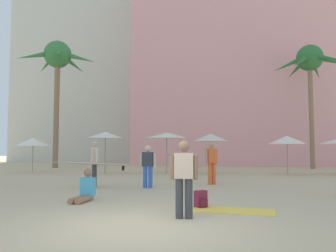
{
  "coord_description": "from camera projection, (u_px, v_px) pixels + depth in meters",
  "views": [
    {
      "loc": [
        1.47,
        -6.3,
        1.45
      ],
      "look_at": [
        0.03,
        4.33,
        2.18
      ],
      "focal_mm": 36.18,
      "sensor_mm": 36.0,
      "label": 1
    }
  ],
  "objects": [
    {
      "name": "ground",
      "position": [
        135.0,
        227.0,
        6.33
      ],
      "size": [
        120.0,
        120.0,
        0.0
      ],
      "primitive_type": "plane",
      "color": "#C6B28C"
    },
    {
      "name": "hotel_pink",
      "position": [
        253.0,
        66.0,
        33.34
      ],
      "size": [
        22.44,
        9.44,
        19.31
      ],
      "primitive_type": "cube",
      "color": "pink",
      "rests_on": "ground"
    },
    {
      "name": "hotel_tower_gray",
      "position": [
        95.0,
        10.0,
        42.46
      ],
      "size": [
        16.63,
        9.45,
        37.81
      ],
      "primitive_type": "cube",
      "color": "beige",
      "rests_on": "ground"
    },
    {
      "name": "palm_tree_far_left",
      "position": [
        58.0,
        62.0,
        26.79
      ],
      "size": [
        5.77,
        5.86,
        10.02
      ],
      "color": "#896B4C",
      "rests_on": "ground"
    },
    {
      "name": "palm_tree_left",
      "position": [
        310.0,
        64.0,
        25.28
      ],
      "size": [
        5.74,
        5.25,
        9.25
      ],
      "color": "#896B4C",
      "rests_on": "ground"
    },
    {
      "name": "cafe_umbrella_0",
      "position": [
        211.0,
        137.0,
        20.06
      ],
      "size": [
        2.1,
        2.1,
        2.37
      ],
      "color": "gray",
      "rests_on": "ground"
    },
    {
      "name": "cafe_umbrella_1",
      "position": [
        167.0,
        135.0,
        20.4
      ],
      "size": [
        2.61,
        2.61,
        2.46
      ],
      "color": "gray",
      "rests_on": "ground"
    },
    {
      "name": "cafe_umbrella_2",
      "position": [
        287.0,
        140.0,
        19.39
      ],
      "size": [
        2.16,
        2.16,
        2.21
      ],
      "color": "gray",
      "rests_on": "ground"
    },
    {
      "name": "cafe_umbrella_4",
      "position": [
        105.0,
        135.0,
        20.3
      ],
      "size": [
        2.16,
        2.16,
        2.5
      ],
      "color": "gray",
      "rests_on": "ground"
    },
    {
      "name": "cafe_umbrella_5",
      "position": [
        33.0,
        142.0,
        21.05
      ],
      "size": [
        2.1,
        2.1,
        2.15
      ],
      "color": "gray",
      "rests_on": "ground"
    },
    {
      "name": "beach_towel",
      "position": [
        233.0,
        211.0,
        7.94
      ],
      "size": [
        2.04,
        1.19,
        0.01
      ],
      "primitive_type": "cube",
      "rotation": [
        0.0,
        0.0,
        -0.17
      ],
      "color": "#F4CC4C",
      "rests_on": "ground"
    },
    {
      "name": "backpack",
      "position": [
        201.0,
        199.0,
        8.4
      ],
      "size": [
        0.35,
        0.35,
        0.42
      ],
      "rotation": [
        0.0,
        0.0,
        5.44
      ],
      "color": "maroon",
      "rests_on": "ground"
    },
    {
      "name": "person_mid_left",
      "position": [
        93.0,
        162.0,
        12.9
      ],
      "size": [
        2.93,
        1.18,
        1.76
      ],
      "rotation": [
        0.0,
        0.0,
        3.37
      ],
      "color": "#3D3D42",
      "rests_on": "ground"
    },
    {
      "name": "person_far_right",
      "position": [
        85.0,
        190.0,
        9.48
      ],
      "size": [
        0.45,
        0.99,
        0.9
      ],
      "rotation": [
        0.0,
        0.0,
        4.64
      ],
      "color": "#936B51",
      "rests_on": "ground"
    },
    {
      "name": "person_mid_right",
      "position": [
        184.0,
        176.0,
        7.13
      ],
      "size": [
        0.6,
        0.25,
        1.63
      ],
      "rotation": [
        0.0,
        0.0,
        1.6
      ],
      "color": "#3D3D42",
      "rests_on": "ground"
    },
    {
      "name": "person_mid_center",
      "position": [
        148.0,
        164.0,
        12.69
      ],
      "size": [
        0.6,
        0.24,
        1.6
      ],
      "rotation": [
        0.0,
        0.0,
        1.56
      ],
      "color": "blue",
      "rests_on": "ground"
    },
    {
      "name": "person_far_left",
      "position": [
        212.0,
        161.0,
        13.92
      ],
      "size": [
        0.54,
        0.44,
        1.74
      ],
      "rotation": [
        0.0,
        0.0,
        5.34
      ],
      "color": "orange",
      "rests_on": "ground"
    }
  ]
}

